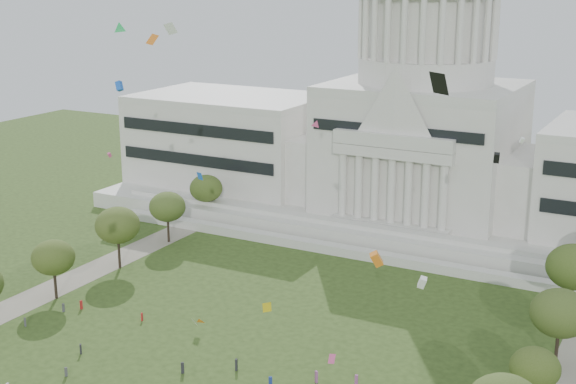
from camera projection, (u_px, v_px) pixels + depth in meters
capitol at (422, 133)px, 193.93m from camera, size 160.00×64.50×91.30m
path_left at (26, 301)px, 150.77m from camera, size 8.00×160.00×0.04m
row_tree_l_3 at (53, 258)px, 150.15m from camera, size 8.12×8.12×11.55m
row_tree_r_3 at (535, 368)px, 110.42m from camera, size 7.01×7.01×9.98m
row_tree_l_4 at (117, 225)px, 165.55m from camera, size 9.29×9.29×13.21m
row_tree_r_4 at (560, 313)px, 122.89m from camera, size 9.19×9.19×13.06m
row_tree_l_5 at (167, 207)px, 182.11m from camera, size 8.33×8.33×11.85m
row_tree_r_5 at (574, 267)px, 140.42m from camera, size 9.82×9.82×13.96m
row_tree_l_6 at (206, 188)px, 198.30m from camera, size 8.19×8.19×11.64m
distant_crowd at (125, 380)px, 119.88m from camera, size 59.96×38.56×1.93m
kite_swarm at (183, 201)px, 102.34m from camera, size 88.95×95.14×62.98m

